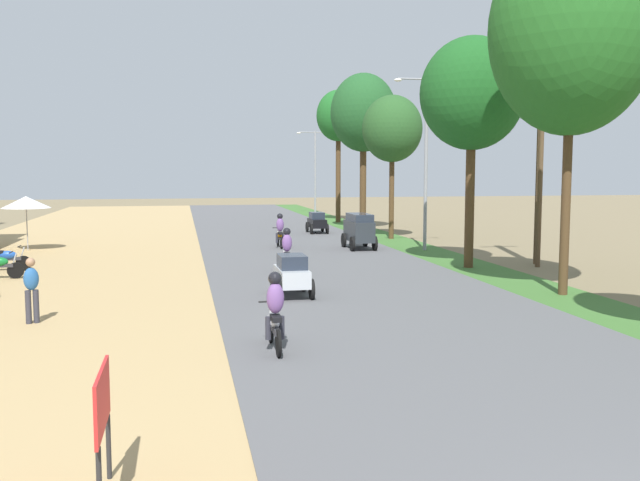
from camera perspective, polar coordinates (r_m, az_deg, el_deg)
parked_motorbike_third at (r=28.30m, az=-24.28°, el=-1.31°), size 1.80×0.54×0.94m
street_signboard at (r=8.49m, az=-17.38°, el=-13.00°), size 0.06×1.30×1.50m
vendor_umbrella at (r=35.15m, az=-22.92°, el=2.90°), size 2.20×2.20×2.52m
pedestrian_on_shoulder at (r=18.42m, az=-22.54°, el=-3.52°), size 0.42×0.36×1.62m
median_tree_second at (r=22.37m, az=19.92°, el=15.88°), size 4.79×4.79×10.87m
median_tree_third at (r=27.37m, az=12.33°, el=11.60°), size 3.92×3.92×8.74m
median_tree_fourth at (r=38.12m, az=5.93°, el=9.04°), size 3.24×3.24×7.75m
median_tree_fifth at (r=43.90m, az=3.57°, el=10.34°), size 4.08×4.08×9.70m
median_tree_sixth at (r=50.05m, az=1.51°, el=10.07°), size 3.11×3.11×9.37m
streetlamp_near at (r=32.79m, az=8.67°, el=7.25°), size 3.16×0.20×8.02m
streetlamp_mid at (r=59.10m, az=-0.40°, el=6.14°), size 3.16×0.20×7.03m
utility_pole_near at (r=29.41m, az=17.48°, el=6.76°), size 1.80×0.20×8.49m
utility_pole_far at (r=28.49m, az=17.66°, el=7.94°), size 1.80×0.20×9.62m
car_hatchback_silver at (r=20.66m, az=-2.32°, el=-2.72°), size 1.04×2.00×1.23m
car_van_charcoal at (r=32.91m, az=3.21°, el=0.95°), size 1.19×2.41×1.67m
car_hatchback_black at (r=41.22m, az=-0.25°, el=1.55°), size 1.04×2.00×1.23m
motorbike_foreground_rider at (r=14.47m, az=-3.74°, el=-5.97°), size 0.54×1.80×1.66m
motorbike_ahead_second at (r=25.16m, az=-2.76°, el=-0.94°), size 0.54×1.80×1.66m
motorbike_ahead_third at (r=33.41m, az=-3.32°, el=0.73°), size 0.54×1.80×1.66m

